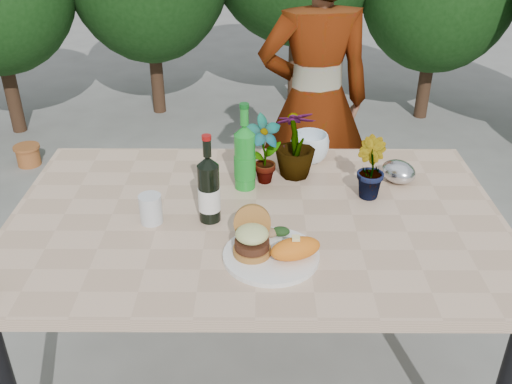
{
  "coord_description": "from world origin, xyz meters",
  "views": [
    {
      "loc": [
        0.01,
        -1.57,
        1.73
      ],
      "look_at": [
        0.0,
        -0.08,
        0.88
      ],
      "focal_mm": 40.0,
      "sensor_mm": 36.0,
      "label": 1
    }
  ],
  "objects_px": {
    "patio_table": "(256,229)",
    "wine_bottle": "(209,190)",
    "dinner_plate": "(271,256)",
    "person": "(315,103)"
  },
  "relations": [
    {
      "from": "wine_bottle",
      "to": "person",
      "type": "bearing_deg",
      "value": 70.13
    },
    {
      "from": "patio_table",
      "to": "person",
      "type": "height_order",
      "value": "person"
    },
    {
      "from": "wine_bottle",
      "to": "person",
      "type": "distance_m",
      "value": 1.13
    },
    {
      "from": "wine_bottle",
      "to": "dinner_plate",
      "type": "bearing_deg",
      "value": -44.84
    },
    {
      "from": "dinner_plate",
      "to": "person",
      "type": "xyz_separation_m",
      "value": [
        0.23,
        1.24,
        -0.0
      ]
    },
    {
      "from": "patio_table",
      "to": "wine_bottle",
      "type": "distance_m",
      "value": 0.22
    },
    {
      "from": "dinner_plate",
      "to": "person",
      "type": "relative_size",
      "value": 0.19
    },
    {
      "from": "wine_bottle",
      "to": "person",
      "type": "height_order",
      "value": "person"
    },
    {
      "from": "patio_table",
      "to": "dinner_plate",
      "type": "distance_m",
      "value": 0.25
    },
    {
      "from": "patio_table",
      "to": "person",
      "type": "xyz_separation_m",
      "value": [
        0.28,
        1.01,
        0.06
      ]
    }
  ]
}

